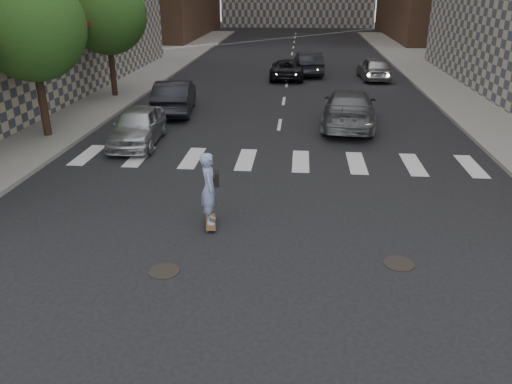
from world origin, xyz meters
TOP-DOWN VIEW (x-y plane):
  - ground at (0.00, 0.00)m, footprint 160.00×160.00m
  - sidewalk_left at (-14.50, 20.00)m, footprint 13.00×80.00m
  - tree_b at (-9.45, 11.14)m, footprint 4.20×4.20m
  - tree_c at (-9.45, 19.14)m, footprint 4.20×4.20m
  - manhole_b at (-2.00, 1.20)m, footprint 0.70×0.70m
  - manhole_c at (3.30, 2.00)m, footprint 0.70×0.70m
  - skateboarder at (-1.35, 3.58)m, footprint 0.58×1.05m
  - silver_sedan at (-5.50, 10.58)m, footprint 2.02×4.41m
  - traffic_car_a at (-5.28, 15.87)m, footprint 2.29×5.05m
  - traffic_car_b at (3.09, 14.00)m, footprint 2.84×5.83m
  - traffic_car_c at (-0.05, 26.00)m, footprint 2.17×4.70m
  - traffic_car_d at (5.72, 26.18)m, footprint 2.06×4.52m
  - traffic_car_e at (1.37, 27.72)m, footprint 2.15×4.88m

SIDE VIEW (x-z plane):
  - ground at x=0.00m, z-range 0.00..0.00m
  - manhole_b at x=-2.00m, z-range 0.00..0.02m
  - manhole_c at x=3.30m, z-range 0.00..0.02m
  - sidewalk_left at x=-14.50m, z-range 0.00..0.15m
  - traffic_car_c at x=-0.05m, z-range 0.00..1.31m
  - silver_sedan at x=-5.50m, z-range 0.00..1.47m
  - traffic_car_d at x=5.72m, z-range 0.00..1.50m
  - traffic_car_e at x=1.37m, z-range 0.00..1.56m
  - traffic_car_a at x=-5.28m, z-range 0.00..1.61m
  - traffic_car_b at x=3.09m, z-range 0.00..1.63m
  - skateboarder at x=-1.35m, z-range 0.05..2.08m
  - tree_b at x=-9.45m, z-range 1.35..7.95m
  - tree_c at x=-9.45m, z-range 1.35..7.95m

